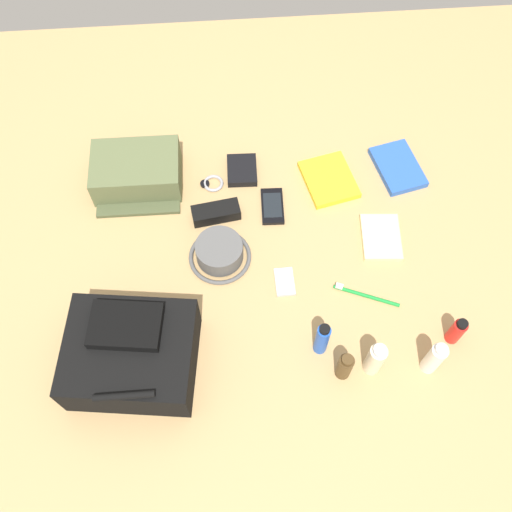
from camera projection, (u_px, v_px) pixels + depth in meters
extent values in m
cube|color=tan|center=(256.00, 265.00, 1.67)|extent=(2.64, 2.02, 0.02)
cube|color=black|center=(132.00, 355.00, 1.45)|extent=(0.35, 0.30, 0.14)
cube|color=black|center=(126.00, 326.00, 1.40)|extent=(0.19, 0.14, 0.03)
cylinder|color=black|center=(124.00, 396.00, 1.32)|extent=(0.14, 0.02, 0.02)
cube|color=#56603D|center=(137.00, 171.00, 1.75)|extent=(0.26, 0.18, 0.10)
cube|color=#454D30|center=(139.00, 206.00, 1.74)|extent=(0.25, 0.07, 0.01)
cylinder|color=#535353|center=(219.00, 251.00, 1.63)|extent=(0.13, 0.13, 0.06)
torus|color=#535353|center=(220.00, 257.00, 1.66)|extent=(0.18, 0.18, 0.01)
cylinder|color=red|center=(456.00, 332.00, 1.51)|extent=(0.04, 0.04, 0.09)
cylinder|color=black|center=(462.00, 324.00, 1.46)|extent=(0.03, 0.03, 0.01)
cylinder|color=white|center=(434.00, 359.00, 1.46)|extent=(0.04, 0.04, 0.12)
cylinder|color=silver|center=(442.00, 350.00, 1.40)|extent=(0.03, 0.03, 0.01)
cylinder|color=beige|center=(375.00, 360.00, 1.46)|extent=(0.04, 0.04, 0.12)
cylinder|color=silver|center=(380.00, 351.00, 1.40)|extent=(0.03, 0.03, 0.01)
cylinder|color=#473319|center=(344.00, 367.00, 1.46)|extent=(0.04, 0.04, 0.10)
cylinder|color=#473319|center=(347.00, 360.00, 1.41)|extent=(0.03, 0.03, 0.01)
cylinder|color=blue|center=(322.00, 339.00, 1.48)|extent=(0.04, 0.04, 0.13)
cylinder|color=black|center=(325.00, 329.00, 1.42)|extent=(0.03, 0.03, 0.01)
cube|color=blue|center=(398.00, 167.00, 1.80)|extent=(0.16, 0.20, 0.02)
cube|color=white|center=(398.00, 168.00, 1.80)|extent=(0.15, 0.19, 0.02)
cube|color=yellow|center=(329.00, 180.00, 1.78)|extent=(0.18, 0.20, 0.02)
cube|color=white|center=(329.00, 180.00, 1.78)|extent=(0.17, 0.19, 0.01)
cube|color=black|center=(272.00, 206.00, 1.74)|extent=(0.07, 0.13, 0.01)
cube|color=black|center=(272.00, 205.00, 1.73)|extent=(0.06, 0.09, 0.00)
cube|color=#B7B7BC|center=(285.00, 282.00, 1.62)|extent=(0.05, 0.08, 0.01)
cylinder|color=silver|center=(284.00, 276.00, 1.62)|extent=(0.03, 0.03, 0.00)
torus|color=#99999E|center=(213.00, 183.00, 1.78)|extent=(0.06, 0.06, 0.01)
cylinder|color=black|center=(205.00, 184.00, 1.78)|extent=(0.03, 0.03, 0.01)
cylinder|color=#198C33|center=(366.00, 296.00, 1.60)|extent=(0.18, 0.08, 0.01)
cube|color=white|center=(339.00, 286.00, 1.60)|extent=(0.02, 0.02, 0.01)
cube|color=black|center=(242.00, 170.00, 1.79)|extent=(0.09, 0.11, 0.02)
cube|color=beige|center=(381.00, 237.00, 1.69)|extent=(0.12, 0.16, 0.02)
cube|color=black|center=(216.00, 213.00, 1.71)|extent=(0.15, 0.08, 0.04)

